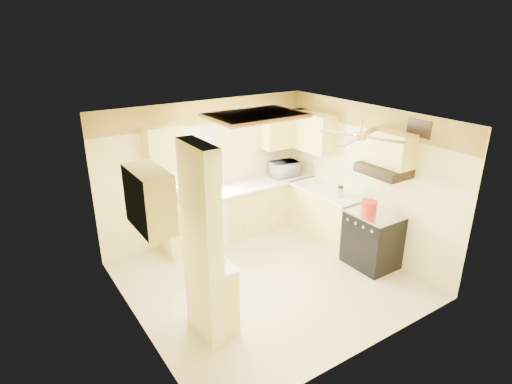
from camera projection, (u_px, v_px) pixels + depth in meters
floor at (268, 280)px, 6.61m from camera, size 4.00×4.00×0.00m
ceiling at (270, 119)px, 5.70m from camera, size 4.00×4.00×0.00m
wall_back at (207, 171)px, 7.63m from camera, size 4.00×0.00×4.00m
wall_front at (368, 262)px, 4.68m from camera, size 4.00×0.00×4.00m
wall_left at (132, 242)px, 5.12m from camera, size 0.00×3.80×3.80m
wall_right at (366, 180)px, 7.18m from camera, size 0.00×3.80×3.80m
wallpaper_border at (205, 112)px, 7.23m from camera, size 4.00×0.02×0.40m
partition_column at (202, 246)px, 5.03m from camera, size 0.20×0.70×2.50m
partition_ledge at (220, 297)px, 5.44m from camera, size 0.25×0.55×0.90m
ledge_top at (219, 265)px, 5.26m from camera, size 0.28×0.58×0.04m
lower_cabinets_back at (241, 211)px, 7.94m from camera, size 3.00×0.60×0.90m
lower_cabinets_right at (325, 215)px, 7.79m from camera, size 0.60×1.40×0.90m
countertop_back at (241, 188)px, 7.77m from camera, size 3.04×0.64×0.04m
countertop_right at (327, 191)px, 7.61m from camera, size 0.64×1.44×0.04m
dishwasher_panel at (213, 228)px, 7.32m from camera, size 0.58×0.02×0.80m
window at (194, 157)px, 7.38m from camera, size 0.92×0.02×1.02m
upper_cab_back_left at (164, 147)px, 6.84m from camera, size 0.60×0.35×0.70m
upper_cab_back_right at (283, 129)px, 8.07m from camera, size 0.90×0.35×0.70m
upper_cab_right at (311, 132)px, 7.85m from camera, size 0.35×1.00×0.70m
upper_cab_left_wall at (149, 199)px, 4.80m from camera, size 0.35×0.75×0.70m
upper_cab_over_stove at (390, 148)px, 6.41m from camera, size 0.35×0.76×0.52m
stove at (373, 239)px, 6.87m from camera, size 0.68×0.77×0.92m
range_hood at (383, 170)px, 6.49m from camera, size 0.50×0.76×0.14m
poster_menu at (208, 197)px, 4.87m from camera, size 0.02×0.42×0.57m
poster_nashville at (211, 247)px, 5.11m from camera, size 0.02×0.42×0.57m
ceiling_light_panel at (255, 116)px, 6.15m from camera, size 1.35×0.95×0.06m
ceiling_fan at (360, 136)px, 5.75m from camera, size 1.15×1.15×0.26m
vent_grate at (419, 128)px, 6.09m from camera, size 0.02×0.40×0.25m
microwave at (284, 169)px, 8.25m from camera, size 0.56×0.40×0.29m
bowl at (217, 264)px, 5.20m from camera, size 0.30×0.30×0.06m
dutch_oven at (369, 206)px, 6.74m from camera, size 0.26×0.26×0.18m
kettle at (340, 192)px, 7.25m from camera, size 0.13×0.13×0.20m
dish_rack at (180, 196)px, 7.09m from camera, size 0.45×0.36×0.24m
utensil_crock at (212, 187)px, 7.55m from camera, size 0.11×0.11×0.22m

